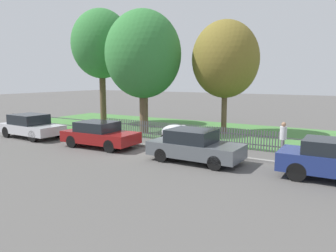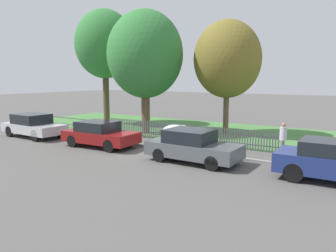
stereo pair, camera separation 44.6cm
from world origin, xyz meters
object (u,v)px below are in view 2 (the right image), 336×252
at_px(parked_car_black_saloon, 100,134).
at_px(tree_nearest_kerb, 105,44).
at_px(covered_motorcycle, 177,133).
at_px(pedestrian_near_fence, 283,137).
at_px(parked_car_red_compact, 334,161).
at_px(tree_mid_park, 227,59).
at_px(parked_car_navy_estate, 193,146).
at_px(parked_car_silver_hatchback, 33,125).
at_px(tree_behind_motorcycle, 145,55).

height_order(parked_car_black_saloon, tree_nearest_kerb, tree_nearest_kerb).
bearing_deg(covered_motorcycle, parked_car_black_saloon, -147.56).
height_order(parked_car_black_saloon, pedestrian_near_fence, pedestrian_near_fence).
xyz_separation_m(parked_car_red_compact, tree_nearest_kerb, (-16.72, 6.68, 5.36)).
distance_m(tree_nearest_kerb, tree_mid_park, 9.89).
bearing_deg(parked_car_navy_estate, pedestrian_near_fence, 46.76).
xyz_separation_m(parked_car_red_compact, tree_mid_park, (-6.94, 7.16, 3.98)).
relative_size(parked_car_navy_estate, tree_mid_park, 0.56).
bearing_deg(parked_car_black_saloon, covered_motorcycle, 34.49).
xyz_separation_m(parked_car_silver_hatchback, parked_car_black_saloon, (5.49, 0.05, -0.03)).
bearing_deg(parked_car_black_saloon, parked_car_navy_estate, -3.81).
distance_m(parked_car_navy_estate, tree_behind_motorcycle, 9.08).
distance_m(parked_car_red_compact, tree_mid_park, 10.74).
bearing_deg(pedestrian_near_fence, parked_car_red_compact, -153.49).
distance_m(parked_car_silver_hatchback, pedestrian_near_fence, 14.40).
relative_size(parked_car_silver_hatchback, covered_motorcycle, 2.31).
xyz_separation_m(parked_car_black_saloon, parked_car_red_compact, (11.00, 0.01, 0.06)).
bearing_deg(parked_car_black_saloon, tree_mid_park, 58.46).
xyz_separation_m(parked_car_silver_hatchback, parked_car_red_compact, (16.48, 0.06, 0.03)).
bearing_deg(covered_motorcycle, tree_mid_park, 76.39).
xyz_separation_m(parked_car_red_compact, pedestrian_near_fence, (-2.40, 2.95, 0.14)).
relative_size(parked_car_silver_hatchback, parked_car_red_compact, 1.11).
xyz_separation_m(tree_mid_park, pedestrian_near_fence, (4.54, -4.21, -3.84)).
bearing_deg(covered_motorcycle, tree_nearest_kerb, 150.50).
bearing_deg(covered_motorcycle, pedestrian_near_fence, 1.74).
bearing_deg(tree_behind_motorcycle, parked_car_silver_hatchback, -134.83).
xyz_separation_m(parked_car_silver_hatchback, tree_behind_motorcycle, (4.89, 4.92, 4.33)).
distance_m(parked_car_black_saloon, parked_car_navy_estate, 5.58).
distance_m(covered_motorcycle, tree_nearest_kerb, 11.33).
xyz_separation_m(parked_car_silver_hatchback, covered_motorcycle, (8.74, 2.46, -0.04)).
xyz_separation_m(tree_nearest_kerb, tree_behind_motorcycle, (5.13, -1.81, -1.05)).
xyz_separation_m(parked_car_navy_estate, pedestrian_near_fence, (3.02, 3.13, 0.19)).
distance_m(parked_car_black_saloon, tree_nearest_kerb, 10.33).
relative_size(tree_nearest_kerb, tree_behind_motorcycle, 1.11).
relative_size(parked_car_navy_estate, parked_car_red_compact, 1.04).
distance_m(parked_car_silver_hatchback, parked_car_navy_estate, 11.07).
height_order(parked_car_navy_estate, tree_mid_park, tree_mid_park).
height_order(parked_car_navy_estate, tree_behind_motorcycle, tree_behind_motorcycle).
height_order(parked_car_silver_hatchback, parked_car_navy_estate, parked_car_silver_hatchback).
xyz_separation_m(covered_motorcycle, tree_nearest_kerb, (-8.98, 4.27, 5.43)).
relative_size(parked_car_silver_hatchback, parked_car_navy_estate, 1.07).
relative_size(parked_car_black_saloon, tree_nearest_kerb, 0.46).
bearing_deg(parked_car_silver_hatchback, tree_mid_park, 39.39).
xyz_separation_m(tree_behind_motorcycle, pedestrian_near_fence, (9.19, -1.91, -4.16)).
bearing_deg(tree_mid_park, parked_car_navy_estate, -78.29).
distance_m(tree_nearest_kerb, tree_behind_motorcycle, 5.54).
bearing_deg(tree_mid_park, tree_behind_motorcycle, -153.72).
distance_m(parked_car_navy_estate, tree_mid_park, 8.51).
bearing_deg(tree_mid_park, parked_car_red_compact, -45.90).
height_order(parked_car_navy_estate, tree_nearest_kerb, tree_nearest_kerb).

